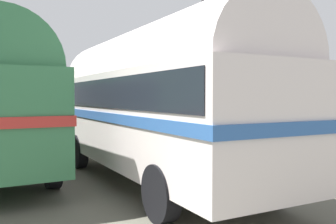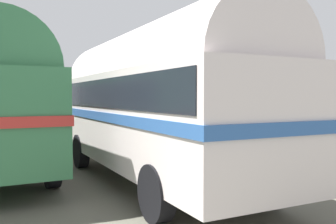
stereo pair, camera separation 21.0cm
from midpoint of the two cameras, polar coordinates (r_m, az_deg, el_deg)
The scene contains 5 objects.
ground at distance 11.02m, azimuth 6.89°, elevation -8.43°, with size 32.00×26.00×0.02m.
breakwater at distance 22.53m, azimuth -0.12°, elevation -1.04°, with size 31.36×2.50×2.49m.
vintage_coach at distance 8.76m, azimuth -3.08°, elevation 2.22°, with size 5.19×8.88×3.70m.
parked_car_nearest at distance 16.16m, azimuth 19.85°, elevation -1.66°, with size 4.10×1.73×1.86m.
lamp_post at distance 17.51m, azimuth 4.87°, elevation 9.13°, with size 0.85×0.88×7.43m.
Camera 1 is at (-2.90, -10.44, 2.08)m, focal length 39.25 mm.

